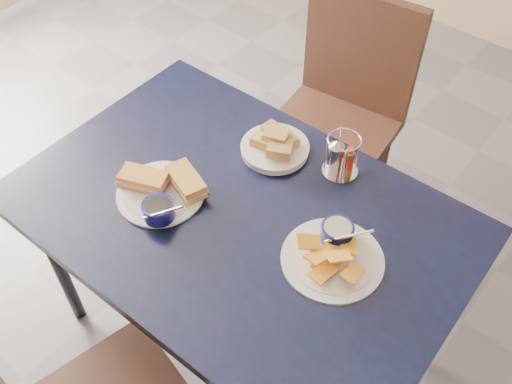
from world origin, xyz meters
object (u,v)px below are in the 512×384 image
Objects in this scene: dining_table at (240,224)px; sandwich_plate at (162,190)px; chair_far at (346,103)px; plantain_plate at (334,250)px; condiment_caddy at (341,157)px; bread_basket at (275,145)px.

dining_table is 0.25m from sandwich_plate.
chair_far is 3.51× the size of plantain_plate.
plantain_plate is (0.44, -0.76, 0.21)m from chair_far.
sandwich_plate is 0.52m from plantain_plate.
dining_table is 0.83m from chair_far.
sandwich_plate is 2.22× the size of condiment_caddy.
condiment_caddy reaches higher than dining_table.
sandwich_plate reaches higher than bread_basket.
sandwich_plate is at bearing -93.73° from chair_far.
plantain_plate is at bearing -29.58° from bread_basket.
condiment_caddy is (0.13, 0.32, 0.12)m from dining_table.
sandwich_plate is at bearing -110.81° from bread_basket.
condiment_caddy is at bearing 68.33° from dining_table.
chair_far reaches higher than sandwich_plate.
bread_basket is at bearing 69.19° from sandwich_plate.
chair_far is at bearing 120.28° from plantain_plate.
plantain_plate is 0.42m from bread_basket.
plantain_plate is (0.29, 0.05, 0.08)m from dining_table.
sandwich_plate is at bearing -154.76° from dining_table.
chair_far is 4.58× the size of bread_basket.
condiment_caddy is (0.28, -0.49, 0.25)m from chair_far.
condiment_caddy reaches higher than sandwich_plate.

